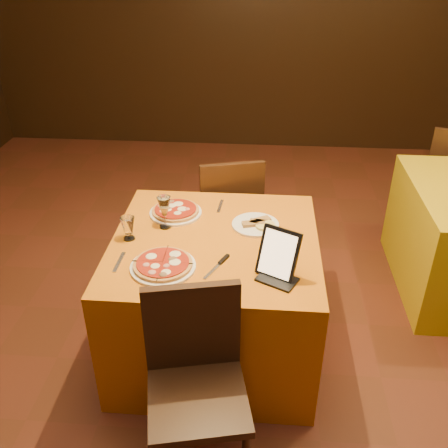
# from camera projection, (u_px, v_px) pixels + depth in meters

# --- Properties ---
(floor) EXTENTS (6.00, 7.00, 0.01)m
(floor) POSITION_uv_depth(u_px,v_px,m) (248.00, 370.00, 2.86)
(floor) COLOR #5E2D19
(floor) RESTS_ON ground
(wall_back) EXTENTS (6.00, 0.01, 2.80)m
(wall_back) POSITION_uv_depth(u_px,v_px,m) (264.00, 17.00, 5.16)
(wall_back) COLOR black
(wall_back) RESTS_ON floor
(main_table) EXTENTS (1.10, 1.10, 0.75)m
(main_table) POSITION_uv_depth(u_px,v_px,m) (216.00, 295.00, 2.85)
(main_table) COLOR #CC6A0D
(main_table) RESTS_ON floor
(chair_main_near) EXTENTS (0.48, 0.48, 0.91)m
(chair_main_near) POSITION_uv_depth(u_px,v_px,m) (198.00, 398.00, 2.12)
(chair_main_near) COLOR black
(chair_main_near) RESTS_ON floor
(chair_main_far) EXTENTS (0.57, 0.57, 0.91)m
(chair_main_far) POSITION_uv_depth(u_px,v_px,m) (227.00, 212.00, 3.52)
(chair_main_far) COLOR black
(chair_main_far) RESTS_ON floor
(pizza_near) EXTENTS (0.32, 0.32, 0.03)m
(pizza_near) POSITION_uv_depth(u_px,v_px,m) (163.00, 265.00, 2.43)
(pizza_near) COLOR white
(pizza_near) RESTS_ON main_table
(pizza_far) EXTENTS (0.30, 0.30, 0.03)m
(pizza_far) POSITION_uv_depth(u_px,v_px,m) (176.00, 212.00, 2.89)
(pizza_far) COLOR white
(pizza_far) RESTS_ON main_table
(cutlet_dish) EXTENTS (0.26, 0.26, 0.03)m
(cutlet_dish) POSITION_uv_depth(u_px,v_px,m) (255.00, 224.00, 2.78)
(cutlet_dish) COLOR white
(cutlet_dish) RESTS_ON main_table
(wine_glass) EXTENTS (0.09, 0.09, 0.19)m
(wine_glass) POSITION_uv_depth(u_px,v_px,m) (165.00, 212.00, 2.73)
(wine_glass) COLOR #D4C278
(wine_glass) RESTS_ON main_table
(water_glass) EXTENTS (0.08, 0.08, 0.13)m
(water_glass) POSITION_uv_depth(u_px,v_px,m) (128.00, 228.00, 2.63)
(water_glass) COLOR white
(water_glass) RESTS_ON main_table
(tablet) EXTENTS (0.22, 0.18, 0.23)m
(tablet) POSITION_uv_depth(u_px,v_px,m) (278.00, 253.00, 2.33)
(tablet) COLOR black
(tablet) RESTS_ON main_table
(knife) EXTENTS (0.10, 0.18, 0.01)m
(knife) POSITION_uv_depth(u_px,v_px,m) (215.00, 269.00, 2.43)
(knife) COLOR #A9A8AF
(knife) RESTS_ON main_table
(fork_near) EXTENTS (0.02, 0.17, 0.01)m
(fork_near) POSITION_uv_depth(u_px,v_px,m) (119.00, 262.00, 2.47)
(fork_near) COLOR #B2B1B8
(fork_near) RESTS_ON main_table
(fork_far) EXTENTS (0.03, 0.16, 0.01)m
(fork_far) POSITION_uv_depth(u_px,v_px,m) (220.00, 206.00, 2.98)
(fork_far) COLOR silver
(fork_far) RESTS_ON main_table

